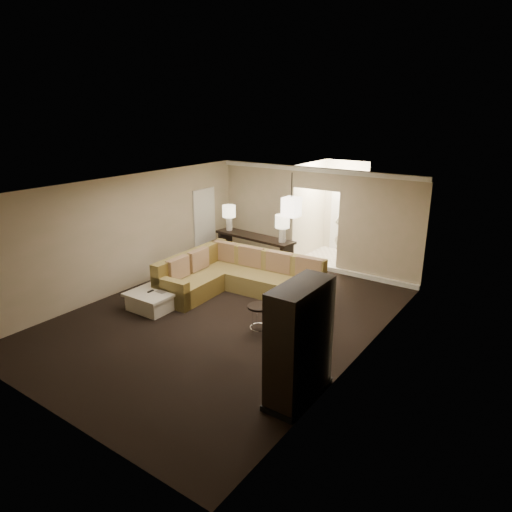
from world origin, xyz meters
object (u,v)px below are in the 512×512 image
Objects in this scene: sectional_sofa at (237,277)px; coffee_table at (155,299)px; console_table at (254,249)px; drink_table at (259,313)px; person at (344,229)px; armoire at (299,345)px.

coffee_table is (-0.92, -1.83, -0.18)m from sectional_sofa.
console_table is at bearing 107.71° from sectional_sofa.
person is at bearing 95.96° from drink_table.
drink_table is at bearing 99.55° from person.
armoire reaches higher than drink_table.
drink_table is (1.66, -1.44, 0.03)m from sectional_sofa.
person is at bearing 108.85° from armoire.
sectional_sofa is 2.06m from coffee_table.
sectional_sofa reaches higher than drink_table.
person reaches higher than coffee_table.
console_table is at bearing 126.45° from drink_table.
sectional_sofa is at bearing 63.28° from coffee_table.
console_table reaches higher than drink_table.
sectional_sofa is 2.19m from drink_table.
console_table is 1.31× the size of person.
person is (1.12, 3.71, 0.56)m from sectional_sofa.
armoire is (3.98, -4.49, 0.34)m from console_table.
sectional_sofa is 1.32× the size of console_table.
armoire is at bearing 112.44° from person.
console_table is 1.32× the size of armoire.
coffee_table is 3.50m from console_table.
console_table reaches higher than coffee_table.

